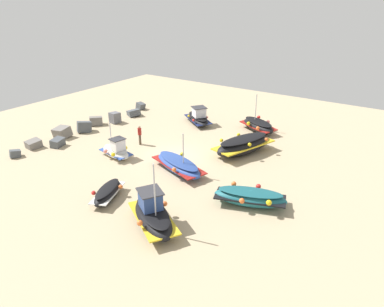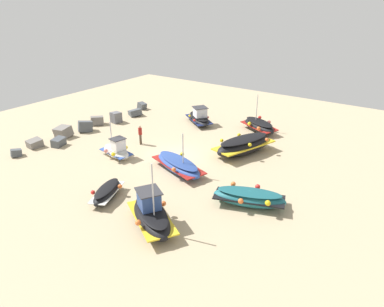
{
  "view_description": "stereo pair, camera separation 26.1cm",
  "coord_description": "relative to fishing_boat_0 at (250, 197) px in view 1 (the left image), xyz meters",
  "views": [
    {
      "loc": [
        -21.2,
        -16.06,
        12.05
      ],
      "look_at": [
        -0.45,
        -1.89,
        0.9
      ],
      "focal_mm": 33.7,
      "sensor_mm": 36.0,
      "label": 1
    },
    {
      "loc": [
        -21.05,
        -16.27,
        12.05
      ],
      "look_at": [
        -0.45,
        -1.89,
        0.9
      ],
      "focal_mm": 33.7,
      "sensor_mm": 36.0,
      "label": 2
    }
  ],
  "objects": [
    {
      "name": "breakwater_rocks",
      "position": [
        3.44,
        18.85,
        -0.12
      ],
      "size": [
        16.56,
        2.88,
        1.29
      ],
      "color": "#4C5156",
      "rests_on": "ground_plane"
    },
    {
      "name": "fishing_boat_2",
      "position": [
        -5.16,
        3.51,
        0.18
      ],
      "size": [
        3.71,
        4.57,
        4.16
      ],
      "rotation": [
        0.0,
        0.0,
        1.02
      ],
      "color": "black",
      "rests_on": "ground_plane"
    },
    {
      "name": "fishing_boat_4",
      "position": [
        11.01,
        11.15,
        0.07
      ],
      "size": [
        3.62,
        4.2,
        1.84
      ],
      "rotation": [
        0.0,
        0.0,
        4.09
      ],
      "color": "black",
      "rests_on": "ground_plane"
    },
    {
      "name": "person_walking",
      "position": [
        3.55,
        12.27,
        0.46
      ],
      "size": [
        0.32,
        0.32,
        1.73
      ],
      "rotation": [
        0.0,
        0.0,
        5.01
      ],
      "color": "brown",
      "rests_on": "ground_plane"
    },
    {
      "name": "fishing_boat_1",
      "position": [
        6.88,
        3.96,
        0.22
      ],
      "size": [
        5.85,
        3.74,
        1.47
      ],
      "rotation": [
        0.0,
        0.0,
        5.95
      ],
      "color": "black",
      "rests_on": "ground_plane"
    },
    {
      "name": "fishing_boat_0",
      "position": [
        0.0,
        0.0,
        0.0
      ],
      "size": [
        3.17,
        4.84,
        1.14
      ],
      "rotation": [
        0.0,
        0.0,
        1.91
      ],
      "color": "#1E6670",
      "rests_on": "ground_plane"
    },
    {
      "name": "ground_plane",
      "position": [
        3.23,
        8.16,
        -0.54
      ],
      "size": [
        47.01,
        47.01,
        0.0
      ],
      "primitive_type": "plane",
      "color": "tan"
    },
    {
      "name": "fishing_boat_5",
      "position": [
        -4.52,
        7.81,
        -0.08
      ],
      "size": [
        3.37,
        2.24,
        0.87
      ],
      "rotation": [
        0.0,
        0.0,
        3.52
      ],
      "color": "black",
      "rests_on": "ground_plane"
    },
    {
      "name": "fishing_boat_3",
      "position": [
        1.22,
        6.41,
        -0.02
      ],
      "size": [
        3.18,
        5.21,
        3.2
      ],
      "rotation": [
        0.0,
        0.0,
        1.24
      ],
      "color": "#2D4C9E",
      "rests_on": "ground_plane"
    },
    {
      "name": "fishing_boat_7",
      "position": [
        0.46,
        12.06,
        0.02
      ],
      "size": [
        2.13,
        3.23,
        2.86
      ],
      "rotation": [
        0.0,
        0.0,
        4.53
      ],
      "color": "white",
      "rests_on": "ground_plane"
    },
    {
      "name": "fishing_boat_6",
      "position": [
        12.36,
        5.18,
        0.04
      ],
      "size": [
        3.21,
        4.31,
        3.57
      ],
      "rotation": [
        0.0,
        0.0,
        4.24
      ],
      "color": "black",
      "rests_on": "ground_plane"
    }
  ]
}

